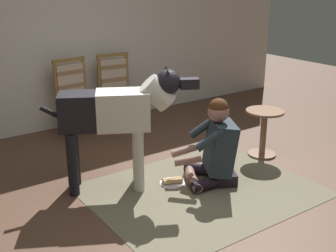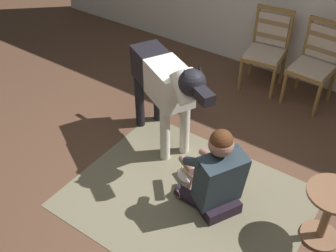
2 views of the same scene
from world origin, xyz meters
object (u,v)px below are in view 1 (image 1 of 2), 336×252
at_px(person_sitting_on_floor, 215,149).
at_px(hot_dog_on_plate, 172,181).
at_px(dining_chair_left_of_pair, 76,93).
at_px(round_side_table, 264,129).
at_px(large_dog, 117,114).
at_px(dining_chair_right_of_pair, 117,87).

xyz_separation_m(person_sitting_on_floor, hot_dog_on_plate, (-0.38, 0.20, -0.34)).
relative_size(dining_chair_left_of_pair, hot_dog_on_plate, 3.79).
bearing_deg(hot_dog_on_plate, round_side_table, 0.29).
bearing_deg(large_dog, round_side_table, -7.79).
xyz_separation_m(person_sitting_on_floor, large_dog, (-0.84, 0.45, 0.40)).
bearing_deg(hot_dog_on_plate, large_dog, 152.08).
relative_size(person_sitting_on_floor, large_dog, 0.65).
xyz_separation_m(dining_chair_left_of_pair, round_side_table, (1.44, -1.94, -0.22)).
height_order(dining_chair_left_of_pair, round_side_table, dining_chair_left_of_pair).
relative_size(dining_chair_right_of_pair, large_dog, 0.73).
bearing_deg(person_sitting_on_floor, dining_chair_right_of_pair, 87.64).
relative_size(dining_chair_left_of_pair, dining_chair_right_of_pair, 1.00).
xyz_separation_m(dining_chair_left_of_pair, dining_chair_right_of_pair, (0.61, 0.00, 0.00)).
bearing_deg(person_sitting_on_floor, hot_dog_on_plate, 152.08).
relative_size(person_sitting_on_floor, round_side_table, 1.60).
distance_m(dining_chair_left_of_pair, person_sitting_on_floor, 2.22).
height_order(dining_chair_left_of_pair, hot_dog_on_plate, dining_chair_left_of_pair).
bearing_deg(hot_dog_on_plate, dining_chair_right_of_pair, 76.57).
bearing_deg(large_dog, hot_dog_on_plate, -27.92).
distance_m(dining_chair_left_of_pair, round_side_table, 2.43).
height_order(person_sitting_on_floor, large_dog, large_dog).
relative_size(dining_chair_left_of_pair, large_dog, 0.73).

